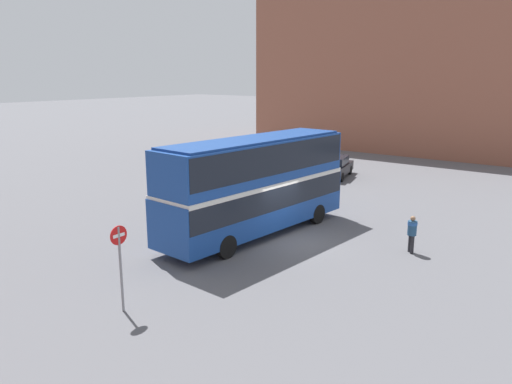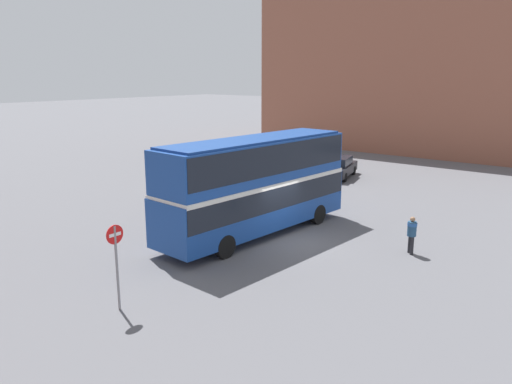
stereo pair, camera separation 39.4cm
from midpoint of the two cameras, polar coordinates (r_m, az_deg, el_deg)
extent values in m
plane|color=#5B5B60|center=(22.34, 4.35, -5.62)|extent=(240.00, 240.00, 0.00)
cube|color=#935642|center=(51.72, 17.94, 13.68)|extent=(9.94, 29.58, 16.27)
cube|color=#194293|center=(22.81, 0.49, -1.42)|extent=(10.50, 3.24, 2.04)
cube|color=#194293|center=(22.39, 0.50, 3.49)|extent=(10.34, 3.15, 1.92)
cube|color=black|center=(22.70, 0.50, -0.30)|extent=(10.40, 3.26, 1.00)
cube|color=black|center=(22.36, 0.51, 4.07)|extent=(10.19, 3.17, 1.30)
cube|color=silver|center=(22.57, 0.50, 1.16)|extent=(10.40, 3.26, 0.20)
cube|color=navy|center=(22.24, 0.51, 6.05)|extent=(9.87, 2.95, 0.10)
cylinder|color=black|center=(26.20, 3.49, -1.64)|extent=(0.99, 0.37, 0.97)
cylinder|color=black|center=(24.91, 7.52, -2.52)|extent=(0.99, 0.37, 0.97)
cylinder|color=black|center=(21.77, -7.21, -4.85)|extent=(0.99, 0.37, 0.97)
cylinder|color=black|center=(20.20, -3.03, -6.22)|extent=(0.99, 0.37, 0.97)
cylinder|color=#232328|center=(21.58, 17.89, -5.87)|extent=(0.14, 0.14, 0.77)
cylinder|color=#232328|center=(21.79, 17.66, -5.67)|extent=(0.14, 0.14, 0.77)
cylinder|color=navy|center=(21.47, 17.90, -4.04)|extent=(0.52, 0.52, 0.61)
cylinder|color=#28569E|center=(21.42, 17.94, -3.54)|extent=(0.55, 0.55, 0.13)
sphere|color=#936B4C|center=(21.36, 17.98, -2.98)|extent=(0.21, 0.21, 0.21)
cube|color=black|center=(36.37, 9.65, 2.60)|extent=(4.79, 2.94, 0.65)
cube|color=black|center=(36.09, 9.62, 3.52)|extent=(2.67, 2.21, 0.59)
cylinder|color=black|center=(37.94, 8.90, 2.64)|extent=(0.67, 0.38, 0.64)
cylinder|color=black|center=(37.57, 11.38, 2.43)|extent=(0.67, 0.38, 0.64)
cylinder|color=black|center=(35.31, 7.77, 1.89)|extent=(0.67, 0.38, 0.64)
cylinder|color=black|center=(34.91, 10.42, 1.66)|extent=(0.67, 0.38, 0.64)
cylinder|color=gray|center=(16.11, -14.92, -8.46)|extent=(0.08, 0.08, 2.76)
cylinder|color=red|center=(15.74, -15.15, -4.72)|extent=(0.61, 0.03, 0.61)
cube|color=white|center=(15.74, -15.15, -4.72)|extent=(0.42, 0.04, 0.10)
camera|label=1|loc=(0.20, -89.50, 0.12)|focal=35.00mm
camera|label=2|loc=(0.20, 90.50, -0.12)|focal=35.00mm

